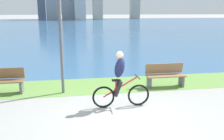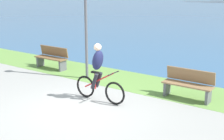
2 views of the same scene
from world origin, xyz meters
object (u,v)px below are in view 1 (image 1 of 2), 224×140
cyclist_lead (120,80)px  bench_far_along_path (165,75)px  lamppost_tall (60,25)px  bench_near_path (2,81)px

cyclist_lead → bench_far_along_path: bearing=38.6°
cyclist_lead → lamppost_tall: (-1.75, 1.58, 1.56)m
cyclist_lead → bench_far_along_path: 2.71m
bench_far_along_path → lamppost_tall: bearing=-178.6°
cyclist_lead → bench_far_along_path: size_ratio=1.18×
bench_far_along_path → lamppost_tall: lamppost_tall is taller
bench_near_path → cyclist_lead: bearing=-25.9°
cyclist_lead → lamppost_tall: bearing=138.0°
bench_far_along_path → bench_near_path: bearing=178.1°
bench_near_path → lamppost_tall: size_ratio=0.41×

